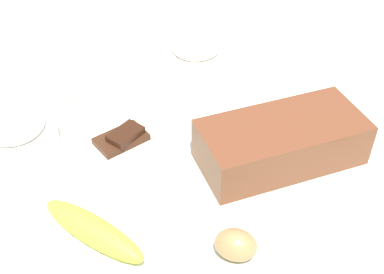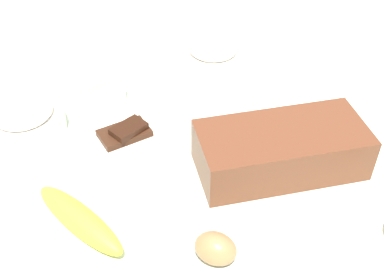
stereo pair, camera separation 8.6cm
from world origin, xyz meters
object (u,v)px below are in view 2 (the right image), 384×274
Objects in this scene: flour_bowl at (213,55)px; chocolate_plate at (125,136)px; egg_near_butter at (216,248)px; banana at (79,219)px; butter_block at (98,87)px; sugar_bowl at (24,119)px; loaf_pan at (281,149)px.

flour_bowl is 0.30m from chocolate_plate.
banana is at bearing 147.90° from egg_near_butter.
butter_block is at bearing 100.87° from chocolate_plate.
flour_bowl reaches higher than banana.
banana is 0.21m from egg_near_butter.
butter_block is at bearing 24.64° from sugar_bowl.
egg_near_butter is (-0.16, -0.48, -0.01)m from flour_bowl.
loaf_pan is 1.96× the size of sugar_bowl.
egg_near_butter is 0.48× the size of chocolate_plate.
banana is (0.07, -0.26, -0.01)m from sugar_bowl.
sugar_bowl is 1.13× the size of chocolate_plate.
loaf_pan is 0.35m from banana.
flour_bowl reaches higher than butter_block.
flour_bowl is (-0.01, 0.34, -0.01)m from loaf_pan.
flour_bowl is 0.51m from egg_near_butter.
egg_near_butter is at bearing -56.32° from sugar_bowl.
sugar_bowl is 0.19m from chocolate_plate.
flour_bowl is 0.76× the size of banana.
chocolate_plate is at bearing 152.13° from loaf_pan.
flour_bowl is at bearing 72.03° from egg_near_butter.
sugar_bowl is 1.63× the size of butter_block.
loaf_pan is 4.63× the size of egg_near_butter.
loaf_pan is at bearing 6.30° from banana.
butter_block is (0.15, 0.07, -0.00)m from sugar_bowl.
butter_block is at bearing 103.06° from egg_near_butter.
sugar_bowl is at bearing 123.68° from egg_near_butter.
banana is 1.46× the size of chocolate_plate.
sugar_bowl reaches higher than egg_near_butter.
sugar_bowl is 0.27m from banana.
loaf_pan is at bearing 42.05° from egg_near_butter.
flour_bowl is 0.26m from butter_block.
loaf_pan reaches higher than banana.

